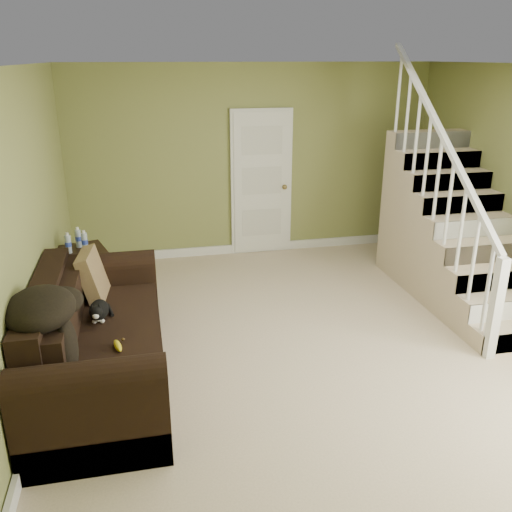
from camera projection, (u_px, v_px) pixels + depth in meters
name	position (u px, v px, depth m)	size (l,w,h in m)	color
floor	(311.00, 342.00, 5.38)	(5.00, 5.50, 0.01)	tan
ceiling	(322.00, 65.00, 4.48)	(5.00, 5.50, 0.01)	white
wall_back	(254.00, 162.00, 7.45)	(5.00, 0.04, 2.60)	olive
wall_front	(508.00, 384.00, 2.41)	(5.00, 0.04, 2.60)	olive
wall_left	(25.00, 234.00, 4.44)	(0.04, 5.50, 2.60)	olive
baseboard_back	(254.00, 247.00, 7.86)	(5.00, 0.04, 0.12)	white
baseboard_left	(49.00, 364.00, 4.88)	(0.04, 5.50, 0.12)	white
door	(262.00, 183.00, 7.54)	(0.86, 0.12, 2.02)	white
staircase	(449.00, 238.00, 6.44)	(1.00, 2.51, 2.82)	tan
sofa	(95.00, 345.00, 4.61)	(1.03, 2.38, 0.94)	black
side_table	(82.00, 278.00, 6.06)	(0.69, 0.69, 0.90)	black
cat	(99.00, 311.00, 4.70)	(0.21, 0.45, 0.22)	black
banana	(118.00, 346.00, 4.24)	(0.05, 0.19, 0.05)	yellow
throw_pillow	(93.00, 276.00, 5.12)	(0.12, 0.48, 0.48)	#4E361F
throw_blanket	(40.00, 309.00, 3.87)	(0.49, 0.64, 0.27)	black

